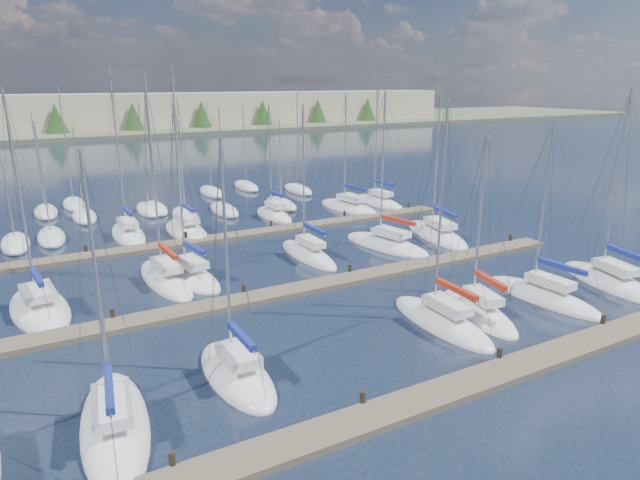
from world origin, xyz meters
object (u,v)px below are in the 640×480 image
sailboat_i (166,279)px  sailboat_m (437,234)px  sailboat_n (128,234)px  sailboat_d (441,322)px  sailboat_f (542,297)px  sailboat_c (237,374)px  sailboat_l (387,245)px  sailboat_o (186,230)px  sailboat_p (274,215)px  sailboat_g (609,281)px  sailboat_j (190,277)px  sailboat_r (378,202)px  sailboat_h (40,308)px  sailboat_k (308,254)px  sailboat_e (478,312)px  sailboat_q (349,208)px  sailboat_b (115,425)px

sailboat_i → sailboat_m: 23.91m
sailboat_n → sailboat_d: bearing=-65.3°
sailboat_d → sailboat_f: bearing=-1.2°
sailboat_c → sailboat_l: (18.14, 13.48, -0.01)m
sailboat_o → sailboat_l: bearing=-45.2°
sailboat_p → sailboat_g: bearing=-67.1°
sailboat_f → sailboat_d: bearing=173.6°
sailboat_i → sailboat_j: sailboat_i is taller
sailboat_r → sailboat_h: size_ratio=0.99×
sailboat_d → sailboat_k: size_ratio=1.06×
sailboat_p → sailboat_l: bearing=-74.7°
sailboat_p → sailboat_e: size_ratio=1.02×
sailboat_p → sailboat_h: bearing=-147.6°
sailboat_q → sailboat_f: (-2.12, -27.05, 0.01)m
sailboat_d → sailboat_i: bearing=130.7°
sailboat_p → sailboat_e: 27.65m
sailboat_i → sailboat_r: sailboat_i is taller
sailboat_i → sailboat_o: size_ratio=0.95×
sailboat_l → sailboat_k: bearing=160.3°
sailboat_b → sailboat_f: sailboat_f is taller
sailboat_b → sailboat_r: size_ratio=0.87×
sailboat_i → sailboat_f: (20.37, -14.64, -0.01)m
sailboat_k → sailboat_p: size_ratio=1.05×
sailboat_i → sailboat_r: size_ratio=1.06×
sailboat_q → sailboat_l: size_ratio=0.97×
sailboat_k → sailboat_e: 15.01m
sailboat_i → sailboat_e: sailboat_i is taller
sailboat_f → sailboat_c: bearing=174.0°
sailboat_m → sailboat_l: (-5.76, -0.47, 0.00)m
sailboat_p → sailboat_d: bearing=-94.9°
sailboat_q → sailboat_l: sailboat_l is taller
sailboat_q → sailboat_b: 39.65m
sailboat_q → sailboat_h: bearing=-162.6°
sailboat_q → sailboat_o: (-17.90, -0.66, 0.02)m
sailboat_r → sailboat_h: (-34.59, -14.37, -0.02)m
sailboat_d → sailboat_l: bearing=67.0°
sailboat_c → sailboat_h: bearing=120.2°
sailboat_o → sailboat_e: (10.44, -26.19, -0.00)m
sailboat_b → sailboat_p: sailboat_p is taller
sailboat_n → sailboat_c: sailboat_n is taller
sailboat_d → sailboat_p: sailboat_d is taller
sailboat_e → sailboat_c: bearing=-169.5°
sailboat_c → sailboat_f: bearing=-2.4°
sailboat_j → sailboat_l: bearing=-11.8°
sailboat_o → sailboat_d: bearing=-76.3°
sailboat_i → sailboat_p: 19.24m
sailboat_b → sailboat_c: bearing=19.5°
sailboat_k → sailboat_r: bearing=38.9°
sailboat_f → sailboat_l: bearing=94.3°
sailboat_b → sailboat_f: bearing=8.1°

